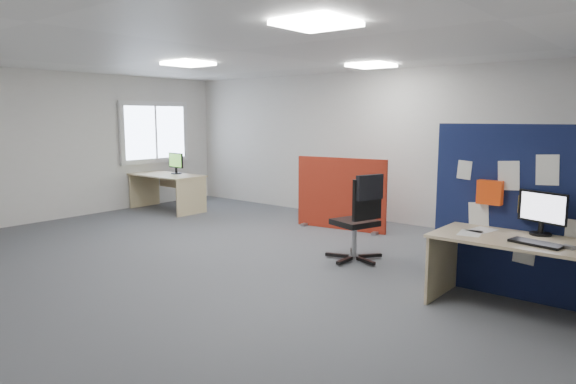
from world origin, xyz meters
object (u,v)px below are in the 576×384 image
Objects in this scene: monitor_second at (176,162)px; office_chair at (361,213)px; red_divider at (341,194)px; monitor_main at (542,211)px; navy_divider at (540,215)px; main_desk at (541,257)px; second_desk at (168,183)px.

monitor_second is 5.04m from office_chair.
red_divider is at bearing 148.79° from office_chair.
monitor_main reaches higher than monitor_second.
red_divider is at bearing 171.97° from monitor_main.
red_divider is 3.41× the size of monitor_second.
navy_divider is 4.60× the size of monitor_main.
monitor_main is 0.30× the size of red_divider.
red_divider is 1.40× the size of office_chair.
main_desk is 1.21× the size of red_divider.
monitor_second is (-7.09, 1.08, 0.06)m from navy_divider.
main_desk is 0.47m from monitor_main.
second_desk is 0.45m from monitor_second.
main_desk is 1.70× the size of office_chair.
main_desk is at bearing -36.97° from red_divider.
navy_divider is at bearing -7.35° from second_desk.
navy_divider reaches higher than red_divider.
main_desk is 2.31m from office_chair.
red_divider is 1.99m from office_chair.
monitor_second is at bearing 168.75° from main_desk.
navy_divider is 0.15m from monitor_main.
monitor_second reaches higher than main_desk.
red_divider is at bearing 154.84° from navy_divider.
office_chair is (-2.19, 0.25, -0.32)m from monitor_main.
office_chair reaches higher than second_desk.
monitor_main is 0.30× the size of second_desk.
main_desk is 4.07m from red_divider.
monitor_main is 7.23m from monitor_second.
monitor_second is at bearing -173.16° from office_chair.
red_divider is (-3.45, 1.62, -0.31)m from navy_divider.
navy_divider reaches higher than main_desk.
red_divider reaches higher than second_desk.
monitor_second is at bearing -179.52° from red_divider.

